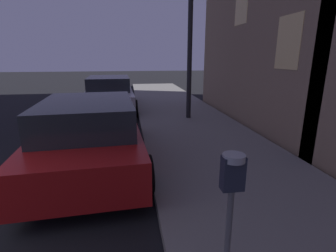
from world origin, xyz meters
name	(u,v)px	position (x,y,z in m)	size (l,w,h in m)	color
sidewalk	(293,238)	(5.60, 0.00, 0.07)	(3.20, 36.00, 0.15)	slate
parking_meter	(232,189)	(4.50, -0.54, 1.14)	(0.19, 0.19, 1.31)	#59595B
car_red	(90,134)	(2.85, 2.73, 0.72)	(2.32, 4.46, 1.43)	maroon
car_silver	(109,94)	(2.85, 8.55, 0.71)	(2.25, 4.58, 1.43)	#B7B7BF
street_lamp	(191,1)	(5.72, 6.17, 3.93)	(0.44, 0.44, 5.74)	black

